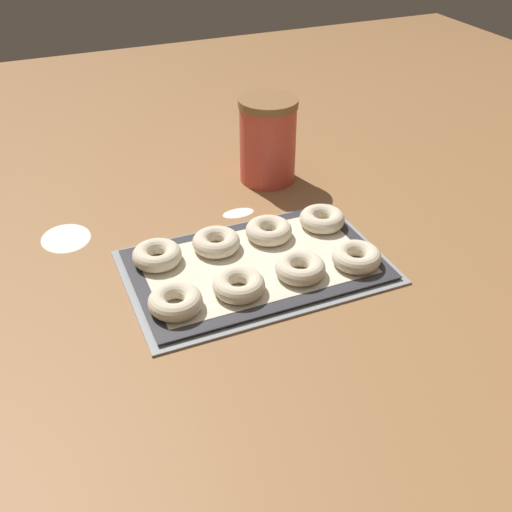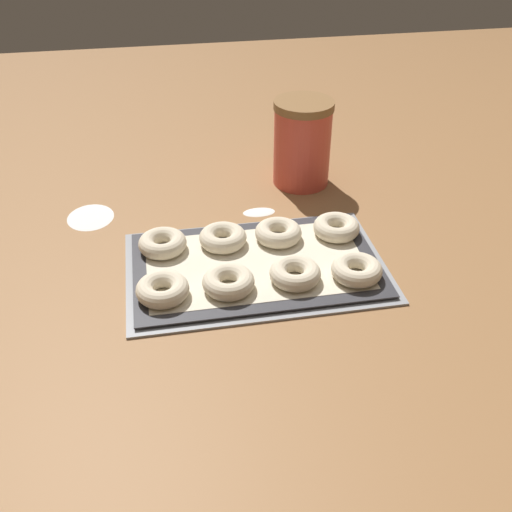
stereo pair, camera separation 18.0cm
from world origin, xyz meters
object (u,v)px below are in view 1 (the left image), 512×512
at_px(baking_tray, 256,266).
at_px(bagel_front_mid_right, 300,268).
at_px(bagel_front_mid_left, 239,285).
at_px(flour_canister, 268,140).
at_px(bagel_back_mid_right, 269,230).
at_px(bagel_front_far_right, 356,257).
at_px(bagel_front_far_left, 175,301).
at_px(bagel_back_far_left, 157,255).
at_px(bagel_back_mid_left, 216,242).
at_px(bagel_back_far_right, 322,219).

height_order(baking_tray, bagel_front_mid_right, bagel_front_mid_right).
height_order(bagel_front_mid_left, flour_canister, flour_canister).
xyz_separation_m(bagel_front_mid_right, bagel_back_mid_right, (-0.00, 0.12, 0.00)).
height_order(baking_tray, bagel_back_mid_right, bagel_back_mid_right).
height_order(baking_tray, bagel_front_far_right, bagel_front_far_right).
height_order(bagel_front_far_left, bagel_front_mid_right, same).
height_order(bagel_front_far_left, bagel_back_mid_right, same).
relative_size(bagel_front_mid_left, bagel_back_mid_right, 1.00).
xyz_separation_m(bagel_front_mid_left, flour_canister, (0.21, 0.35, 0.06)).
xyz_separation_m(baking_tray, bagel_front_far_left, (-0.16, -0.06, 0.02)).
height_order(baking_tray, bagel_front_mid_left, bagel_front_mid_left).
bearing_deg(bagel_front_mid_right, bagel_front_far_right, -4.89).
bearing_deg(bagel_front_far_left, bagel_back_far_left, 86.95).
bearing_deg(baking_tray, flour_canister, 62.81).
bearing_deg(bagel_front_far_right, bagel_back_far_left, 156.21).
bearing_deg(bagel_back_mid_right, baking_tray, -128.89).
xyz_separation_m(bagel_back_mid_left, bagel_back_mid_right, (0.10, -0.00, 0.00)).
relative_size(bagel_front_mid_right, bagel_front_far_right, 1.00).
xyz_separation_m(bagel_front_mid_left, bagel_back_far_left, (-0.10, 0.13, 0.00)).
bearing_deg(bagel_front_mid_right, bagel_back_far_right, 49.08).
xyz_separation_m(bagel_front_far_right, bagel_back_mid_right, (-0.10, 0.13, 0.00)).
height_order(bagel_front_far_right, bagel_back_far_right, same).
bearing_deg(bagel_back_far_right, bagel_back_mid_left, 179.08).
bearing_deg(bagel_back_mid_right, bagel_front_mid_left, -130.36).
distance_m(baking_tray, bagel_back_far_right, 0.17).
bearing_deg(bagel_back_far_right, flour_canister, 92.34).
xyz_separation_m(baking_tray, bagel_front_far_right, (0.15, -0.07, 0.02)).
distance_m(bagel_back_far_left, bagel_back_mid_left, 0.11).
bearing_deg(bagel_back_far_right, bagel_back_far_left, 179.16).
height_order(bagel_back_mid_left, bagel_back_mid_right, same).
relative_size(bagel_front_mid_right, bagel_back_far_left, 1.00).
distance_m(bagel_back_far_left, flour_canister, 0.38).
xyz_separation_m(bagel_front_far_right, bagel_back_far_right, (0.00, 0.13, 0.00)).
xyz_separation_m(bagel_back_far_left, bagel_back_mid_right, (0.21, -0.00, 0.00)).
bearing_deg(bagel_front_mid_right, bagel_back_mid_right, 90.55).
xyz_separation_m(bagel_front_far_right, flour_canister, (-0.00, 0.36, 0.06)).
bearing_deg(bagel_back_mid_left, bagel_front_far_left, -131.04).
bearing_deg(bagel_front_mid_left, bagel_back_mid_right, 49.64).
height_order(bagel_front_mid_right, bagel_front_far_right, same).
bearing_deg(bagel_back_mid_left, bagel_front_mid_right, -51.28).
bearing_deg(flour_canister, bagel_back_mid_right, -113.28).
bearing_deg(bagel_front_mid_left, bagel_back_far_right, 30.23).
bearing_deg(bagel_back_far_right, bagel_front_mid_right, -130.92).
xyz_separation_m(bagel_back_far_left, bagel_back_far_right, (0.31, -0.00, 0.00)).
bearing_deg(bagel_front_far_left, bagel_back_mid_left, 48.96).
relative_size(bagel_front_far_left, flour_canister, 0.47).
bearing_deg(bagel_back_mid_right, flour_canister, 66.72).
height_order(baking_tray, flour_canister, flour_canister).
distance_m(baking_tray, bagel_front_far_right, 0.17).
bearing_deg(bagel_back_mid_left, bagel_front_far_right, -33.63).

